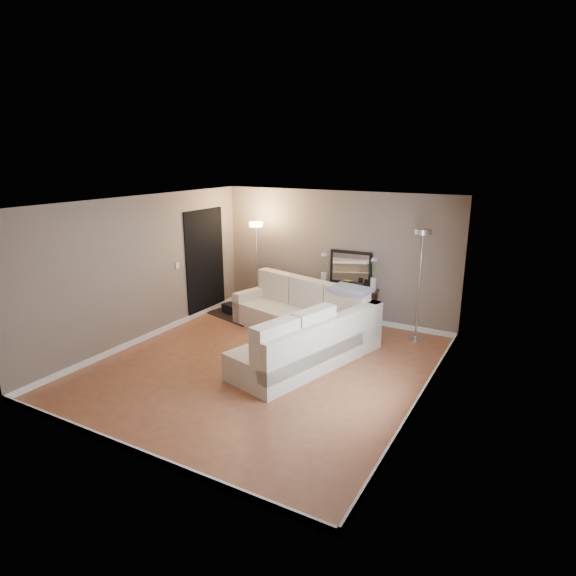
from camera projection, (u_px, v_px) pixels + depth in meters
The scene contains 23 objects.
floor at pixel (264, 366), 7.73m from camera, with size 5.00×5.50×0.01m, color brown.
ceiling at pixel (261, 202), 7.03m from camera, with size 5.00×5.50×0.01m, color white.
wall_back at pixel (335, 256), 9.70m from camera, with size 5.00×0.02×2.60m, color #746659.
wall_front at pixel (124, 349), 5.06m from camera, with size 5.00×0.02×2.60m, color #746659.
wall_left at pixel (143, 269), 8.56m from camera, with size 0.02×5.50×2.60m, color #746659.
wall_right at pixel (427, 313), 6.20m from camera, with size 0.02×5.50×2.60m, color #746659.
baseboard_back at pixel (333, 315), 10.02m from camera, with size 5.00×0.03×0.10m, color white.
baseboard_front at pixel (135, 451), 5.42m from camera, with size 5.00×0.03×0.10m, color white.
baseboard_left at pixel (150, 335), 8.88m from camera, with size 0.03×5.50×0.10m, color white.
baseboard_right at pixel (418, 400), 6.55m from camera, with size 0.03×5.50×0.10m, color white.
doorway at pixel (205, 262), 10.03m from camera, with size 0.02×1.20×2.20m, color black.
switch_plate at pixel (177, 266), 9.29m from camera, with size 0.02×0.08×0.12m, color white.
sectional_sofa at pixel (302, 326), 8.44m from camera, with size 3.03×3.40×1.01m.
throw_blanket at pixel (351, 290), 8.40m from camera, with size 0.73×0.42×0.05m, color gray.
console_table at pixel (343, 303), 9.60m from camera, with size 1.23×0.39×0.75m.
leaning_mirror at pixel (351, 268), 9.51m from camera, with size 0.86×0.09×0.67m.
table_decor at pixel (347, 285), 9.43m from camera, with size 0.52×0.12×0.12m.
flower_vase_left at pixel (324, 270), 9.61m from camera, with size 0.14×0.12×0.64m.
flower_vase_right at pixel (374, 276), 9.18m from camera, with size 0.14×0.12×0.64m.
floor_lamp_lit at pixel (256, 250), 10.01m from camera, with size 0.34×0.34×1.93m.
floor_lamp_unlit at pixel (421, 263), 8.40m from camera, with size 0.31×0.31×2.04m.
charcoal_rug at pixel (241, 314), 10.20m from camera, with size 1.26×0.94×0.02m, color black.
black_bag at pixel (231, 309), 10.25m from camera, with size 0.36×0.25×0.23m, color black.
Camera 1 is at (3.81, -6.02, 3.28)m, focal length 30.00 mm.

